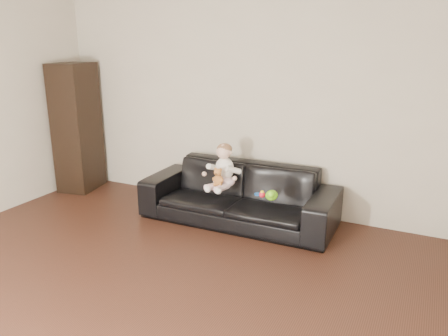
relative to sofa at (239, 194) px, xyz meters
The scene contains 10 objects.
floor 2.28m from the sofa, 94.51° to the right, with size 5.50×5.50×0.00m, color #3B1F15.
wall_back 1.12m from the sofa, 109.55° to the left, with size 5.00×5.00×0.00m, color beige.
sofa is the anchor object (origin of this frame).
cabinet 2.50m from the sofa, behind, with size 0.43×0.59×1.71m, color black.
shelf_item 2.59m from the sofa, behind, with size 0.18×0.25×0.28m, color silver.
baby 0.37m from the sofa, 138.27° to the right, with size 0.38×0.45×0.50m.
teddy_bear 0.39m from the sofa, 114.55° to the right, with size 0.13×0.13×0.20m.
toy_green 0.58m from the sofa, 28.64° to the right, with size 0.13×0.15×0.10m, color #6FD719.
toy_rattle 0.46m from the sofa, 32.63° to the right, with size 0.07×0.07×0.07m, color red.
toy_blue_disc 0.37m from the sofa, 29.69° to the right, with size 0.09×0.09×0.01m, color blue.
Camera 1 is at (2.07, -1.99, 2.00)m, focal length 35.00 mm.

